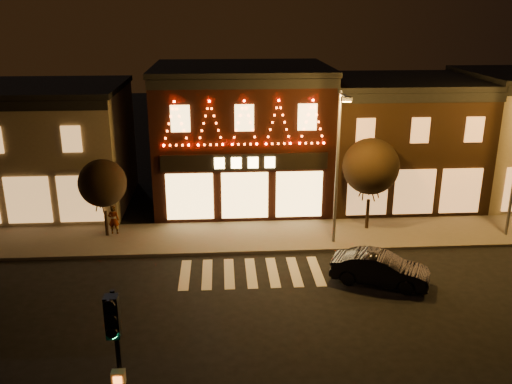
{
  "coord_description": "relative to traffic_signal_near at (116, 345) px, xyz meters",
  "views": [
    {
      "loc": [
        -1.26,
        -18.56,
        11.53
      ],
      "look_at": [
        0.23,
        4.0,
        3.89
      ],
      "focal_mm": 38.63,
      "sensor_mm": 36.0,
      "label": 1
    }
  ],
  "objects": [
    {
      "name": "tree_left",
      "position": [
        -3.36,
        15.23,
        -0.58
      ],
      "size": [
        2.45,
        2.45,
        4.09
      ],
      "rotation": [
        0.0,
        0.0,
        0.03
      ],
      "color": "black",
      "rests_on": "sidewalk_far"
    },
    {
      "name": "sidewalk_far",
      "position": [
        5.95,
        14.7,
        -3.52
      ],
      "size": [
        44.0,
        4.0,
        0.15
      ],
      "primitive_type": "cube",
      "color": "#47423D",
      "rests_on": "ground"
    },
    {
      "name": "tree_right",
      "position": [
        10.49,
        15.32,
        0.02
      ],
      "size": [
        2.96,
        2.96,
        4.95
      ],
      "rotation": [
        0.0,
        0.0,
        0.26
      ],
      "color": "black",
      "rests_on": "sidewalk_far"
    },
    {
      "name": "pedestrian",
      "position": [
        -3.0,
        15.43,
        -2.67
      ],
      "size": [
        0.58,
        0.4,
        1.54
      ],
      "primitive_type": "imported",
      "rotation": [
        0.0,
        0.0,
        3.09
      ],
      "color": "gray",
      "rests_on": "sidewalk_far"
    },
    {
      "name": "building_right_a",
      "position": [
        13.45,
        20.69,
        0.17
      ],
      "size": [
        9.2,
        8.28,
        7.5
      ],
      "color": "#311E11",
      "rests_on": "ground"
    },
    {
      "name": "ground",
      "position": [
        3.95,
        6.7,
        -3.59
      ],
      "size": [
        120.0,
        120.0,
        0.0
      ],
      "primitive_type": "plane",
      "color": "black",
      "rests_on": "ground"
    },
    {
      "name": "dark_sedan",
      "position": [
        9.5,
        9.37,
        -2.9
      ],
      "size": [
        4.44,
        3.01,
        1.39
      ],
      "primitive_type": "imported",
      "rotation": [
        0.0,
        0.0,
        1.17
      ],
      "color": "black",
      "rests_on": "ground"
    },
    {
      "name": "building_pulp",
      "position": [
        3.95,
        20.68,
        0.57
      ],
      "size": [
        10.2,
        8.34,
        8.3
      ],
      "color": "black",
      "rests_on": "ground"
    },
    {
      "name": "streetlamp_mid",
      "position": [
        8.33,
        13.44,
        1.05
      ],
      "size": [
        0.49,
        1.75,
        7.66
      ],
      "rotation": [
        0.0,
        0.0,
        0.04
      ],
      "color": "#59595E",
      "rests_on": "sidewalk_far"
    },
    {
      "name": "traffic_signal_near",
      "position": [
        0.0,
        0.0,
        0.0
      ],
      "size": [
        0.34,
        0.5,
        4.88
      ],
      "rotation": [
        0.0,
        0.0,
        0.0
      ],
      "color": "black",
      "rests_on": "sidewalk_near"
    },
    {
      "name": "building_left",
      "position": [
        -9.05,
        20.69,
        0.07
      ],
      "size": [
        12.2,
        8.28,
        7.3
      ],
      "color": "#746852",
      "rests_on": "ground"
    }
  ]
}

